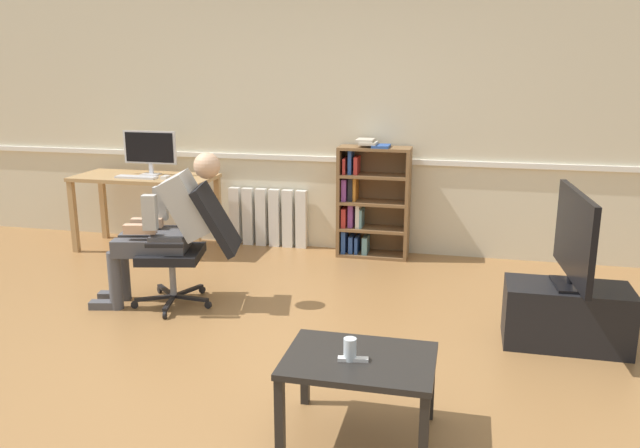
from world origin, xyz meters
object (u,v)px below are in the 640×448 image
object	(u,v)px
computer_mouse	(165,177)
tv_stand	(566,316)
imac_monitor	(150,149)
tv_screen	(575,238)
radiator	(268,218)
office_chair	(192,241)
spare_remote	(353,359)
drinking_glass	(350,349)
coffee_table	(359,368)
bookshelf	(368,202)
computer_desk	(145,186)
person_seated	(167,225)
keyboard	(136,177)

from	to	relation	value
computer_mouse	tv_stand	bearing A→B (deg)	-20.70
imac_monitor	tv_screen	world-z (taller)	imac_monitor
radiator	tv_stand	size ratio (longest dim) A/B	1.02
office_chair	spare_remote	bearing A→B (deg)	32.23
imac_monitor	tv_screen	distance (m)	4.10
drinking_glass	spare_remote	world-z (taller)	drinking_glass
radiator	computer_mouse	bearing A→B (deg)	-149.58
office_chair	tv_screen	xyz separation A→B (m)	(2.73, -0.12, 0.23)
imac_monitor	coffee_table	size ratio (longest dim) A/B	0.75
bookshelf	radiator	bearing A→B (deg)	174.58
tv_screen	computer_desk	bearing A→B (deg)	64.72
spare_remote	drinking_glass	bearing A→B (deg)	58.72
imac_monitor	office_chair	distance (m)	1.84
computer_desk	tv_screen	size ratio (longest dim) A/B	1.52
person_seated	drinking_glass	size ratio (longest dim) A/B	10.62
bookshelf	drinking_glass	xyz separation A→B (m)	(0.41, -3.16, -0.05)
computer_mouse	coffee_table	xyz separation A→B (m)	(2.38, -2.72, -0.40)
tv_stand	coffee_table	bearing A→B (deg)	-130.28
imac_monitor	radiator	size ratio (longest dim) A/B	0.68
computer_desk	person_seated	distance (m)	1.66
bookshelf	person_seated	distance (m)	2.11
tv_screen	computer_mouse	bearing A→B (deg)	64.87
keyboard	coffee_table	world-z (taller)	keyboard
tv_screen	coffee_table	bearing A→B (deg)	135.24
computer_mouse	office_chair	size ratio (longest dim) A/B	0.11
person_seated	drinking_glass	bearing A→B (deg)	35.95
radiator	coffee_table	size ratio (longest dim) A/B	1.11
tv_stand	bookshelf	bearing A→B (deg)	132.75
radiator	spare_remote	xyz separation A→B (m)	(1.48, -3.27, 0.14)
bookshelf	tv_stand	xyz separation A→B (m)	(1.62, -1.75, -0.33)
imac_monitor	tv_stand	size ratio (longest dim) A/B	0.70
computer_desk	radiator	distance (m)	1.27
imac_monitor	spare_remote	world-z (taller)	imac_monitor
coffee_table	drinking_glass	world-z (taller)	drinking_glass
imac_monitor	coffee_table	world-z (taller)	imac_monitor
bookshelf	tv_stand	world-z (taller)	bookshelf
computer_desk	keyboard	xyz separation A→B (m)	(-0.01, -0.14, 0.11)
keyboard	spare_remote	distance (m)	3.83
keyboard	office_chair	xyz separation A→B (m)	(1.11, -1.20, -0.25)
office_chair	spare_remote	distance (m)	2.18
radiator	spare_remote	bearing A→B (deg)	-65.60
computer_mouse	bookshelf	xyz separation A→B (m)	(1.93, 0.41, -0.23)
imac_monitor	drinking_glass	world-z (taller)	imac_monitor
tv_stand	computer_desk	bearing A→B (deg)	159.15
computer_desk	keyboard	bearing A→B (deg)	-94.48
office_chair	tv_stand	size ratio (longest dim) A/B	1.18
drinking_glass	tv_screen	bearing A→B (deg)	49.41
coffee_table	drinking_glass	size ratio (longest dim) A/B	6.57
imac_monitor	keyboard	world-z (taller)	imac_monitor
computer_desk	office_chair	xyz separation A→B (m)	(1.10, -1.34, -0.13)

